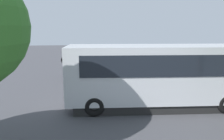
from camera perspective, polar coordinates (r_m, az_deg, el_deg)
name	(u,v)px	position (r m, az deg, el deg)	size (l,w,h in m)	color
ground_plane	(116,85)	(15.32, 1.23, -4.11)	(80.00, 80.00, 0.00)	#424247
tour_bus	(156,76)	(10.94, 12.20, -1.75)	(9.32, 3.16, 3.25)	#B7BABF
spectator_far_left	(157,74)	(14.26, 12.44, -1.01)	(0.58, 0.35, 1.81)	black
spectator_left	(142,76)	(13.80, 8.21, -1.74)	(0.57, 0.33, 1.66)	black
spectator_centre	(127,76)	(13.64, 4.08, -1.66)	(0.57, 0.38, 1.71)	black
spectator_right	(110,76)	(13.55, -0.51, -1.62)	(0.58, 0.35, 1.75)	black
parked_motorcycle_silver	(172,85)	(13.90, 16.26, -4.11)	(2.05, 0.58, 0.99)	black
parked_motorcycle_dark	(100,88)	(12.83, -3.25, -4.95)	(2.04, 0.65, 0.99)	black
stunt_motorcycle	(72,66)	(17.45, -11.17, 1.14)	(1.76, 1.03, 1.92)	black
traffic_cone	(97,76)	(16.87, -4.25, -1.64)	(0.34, 0.34, 0.63)	orange
bay_line_a	(172,82)	(16.82, 16.32, -3.16)	(0.20, 3.63, 0.01)	white
bay_line_b	(139,83)	(15.96, 7.62, -3.56)	(0.22, 4.11, 0.01)	white
bay_line_c	(106,84)	(15.51, -1.82, -3.91)	(0.21, 3.91, 0.01)	white
bay_line_d	(70,85)	(15.50, -11.55, -4.15)	(0.22, 4.28, 0.01)	white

